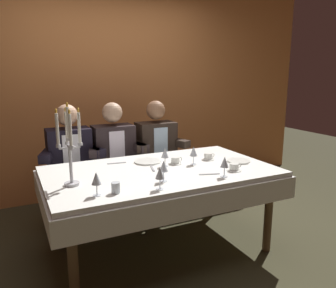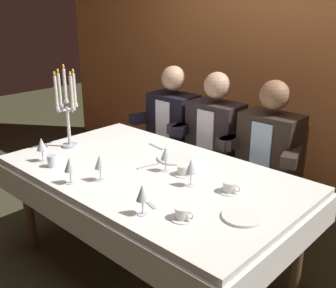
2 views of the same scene
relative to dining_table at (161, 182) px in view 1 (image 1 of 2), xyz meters
The scene contains 22 objects.
ground_plane 0.62m from the dining_table, ahead, with size 12.00×12.00×0.00m, color #3A3723.
back_wall 1.81m from the dining_table, 90.00° to the left, with size 6.00×0.12×2.70m, color #DC8345.
dining_table is the anchor object (origin of this frame).
candelabra 0.86m from the dining_table, behind, with size 0.19×0.19×0.60m.
dinner_plate_0 0.76m from the dining_table, ahead, with size 0.21×0.21×0.01m, color white.
dinner_plate_1 0.28m from the dining_table, 93.30° to the left, with size 0.24×0.24×0.01m, color white.
wine_glass_0 0.40m from the dining_table, ahead, with size 0.07×0.07×0.16m.
wine_glass_1 0.60m from the dining_table, 48.55° to the right, with size 0.07×0.07×0.16m.
wine_glass_2 0.78m from the dining_table, 149.51° to the right, with size 0.07×0.07×0.16m.
wine_glass_3 0.25m from the dining_table, 41.35° to the left, with size 0.07×0.07×0.16m.
wine_glass_4 0.40m from the dining_table, 110.38° to the right, with size 0.07×0.07×0.16m.
wine_glass_5 0.55m from the dining_table, 115.03° to the right, with size 0.07×0.07×0.16m.
water_tumbler_0 0.66m from the dining_table, 143.05° to the right, with size 0.06×0.06×0.08m, color silver.
coffee_cup_0 0.26m from the dining_table, 27.02° to the left, with size 0.13×0.12×0.06m.
coffee_cup_1 0.56m from the dining_table, ahead, with size 0.13×0.12×0.06m.
coffee_cup_2 0.63m from the dining_table, 29.78° to the right, with size 0.13×0.12×0.06m.
fork_0 0.44m from the dining_table, 46.39° to the right, with size 0.17×0.02×0.01m, color #B7B7BC.
spoon_1 0.46m from the dining_table, 129.72° to the left, with size 0.17×0.02×0.01m, color #B7B7BC.
fork_2 0.14m from the dining_table, 143.56° to the left, with size 0.17×0.02×0.01m, color #B7B7BC.
seated_diner_0 1.08m from the dining_table, 124.36° to the left, with size 0.63×0.48×1.24m.
seated_diner_1 0.91m from the dining_table, 99.45° to the left, with size 0.63×0.48×1.24m.
seated_diner_2 0.96m from the dining_table, 68.73° to the left, with size 0.63×0.48×1.24m.
Camera 1 is at (-1.13, -2.47, 1.55)m, focal length 35.64 mm.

